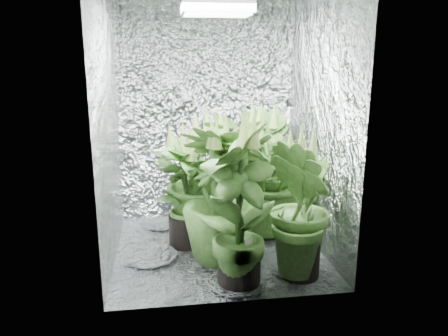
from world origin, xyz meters
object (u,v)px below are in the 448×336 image
Objects in this scene: grow_lamp at (217,9)px; plant_b at (185,192)px; plant_c at (262,169)px; plant_g at (302,210)px; circulation_fan at (271,202)px; plant_e at (264,177)px; plant_a at (207,177)px; plant_d at (220,196)px; plant_f at (240,208)px.

grow_lamp reaches higher than plant_b.
plant_c reaches higher than plant_g.
circulation_fan is (0.60, 0.63, -1.67)m from grow_lamp.
plant_c is 1.02× the size of plant_e.
grow_lamp is 0.47× the size of plant_g.
plant_a is 1.05× the size of plant_g.
grow_lamp is at bearing -119.07° from circulation_fan.
grow_lamp is 0.45× the size of plant_a.
plant_d reaches higher than plant_b.
circulation_fan is (0.84, 0.51, -0.30)m from plant_b.
plant_c reaches higher than circulation_fan.
grow_lamp is 0.50× the size of plant_b.
plant_d is 3.02× the size of circulation_fan.
plant_f is at bearing -82.70° from plant_a.
grow_lamp is 0.45× the size of plant_d.
plant_a is at bearing 95.28° from plant_d.
plant_b is 2.72× the size of circulation_fan.
plant_c is 0.85m from plant_d.
plant_g is at bearing -83.61° from plant_e.
grow_lamp is 1.53m from plant_g.
plant_e is 3.01× the size of circulation_fan.
plant_a reaches higher than plant_g.
plant_c is at bearing 46.51° from grow_lamp.
circulation_fan is at bearing 54.59° from plant_d.
circulation_fan is at bearing 85.75° from plant_g.
plant_c is at bearing 82.05° from plant_e.
plant_c is 1.18m from plant_f.
grow_lamp is 0.45× the size of plant_e.
plant_g is (0.76, -0.64, 0.03)m from plant_b.
plant_a is 0.98× the size of plant_c.
plant_c is 0.42m from circulation_fan.
plant_f is (-0.40, -1.11, 0.04)m from plant_c.
plant_c reaches higher than plant_b.
circulation_fan is at bearing 67.10° from plant_e.
plant_b is (-0.25, 0.12, -1.38)m from grow_lamp.
plant_b is 0.83× the size of plant_f.
plant_c is 1.07× the size of plant_g.
plant_a is at bearing 125.22° from plant_g.
grow_lamp is at bearing 87.98° from plant_d.
circulation_fan is (0.17, 0.40, -0.37)m from plant_e.
grow_lamp is 1.40m from plant_b.
plant_b is 0.81m from plant_f.
grow_lamp reaches higher than plant_d.
plant_c is at bearing -119.17° from circulation_fan.
plant_d is 1.05× the size of plant_g.
plant_b is at bearing -134.35° from circulation_fan.
grow_lamp reaches higher than plant_e.
plant_a is 1.00× the size of plant_d.
plant_e is (0.67, 0.11, 0.07)m from plant_b.
plant_a is at bearing 97.30° from plant_f.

